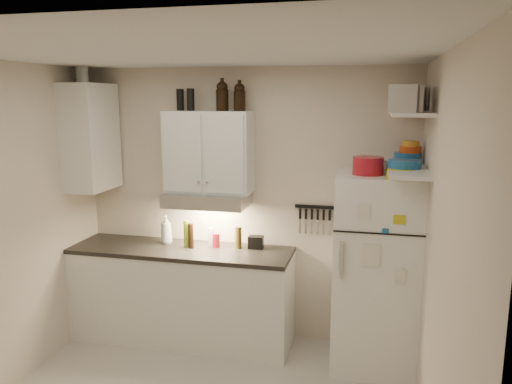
# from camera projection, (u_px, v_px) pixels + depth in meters

# --- Properties ---
(ceiling) EXTENTS (3.20, 3.00, 0.02)m
(ceiling) POSITION_uv_depth(u_px,v_px,m) (184.00, 50.00, 3.13)
(ceiling) COLOR silver
(ceiling) RESTS_ON ground
(back_wall) EXTENTS (3.20, 0.02, 2.60)m
(back_wall) POSITION_uv_depth(u_px,v_px,m) (245.00, 205.00, 4.81)
(back_wall) COLOR beige
(back_wall) RESTS_ON ground
(right_wall) EXTENTS (0.02, 3.00, 2.60)m
(right_wall) POSITION_uv_depth(u_px,v_px,m) (441.00, 269.00, 3.01)
(right_wall) COLOR beige
(right_wall) RESTS_ON ground
(base_cabinet) EXTENTS (2.10, 0.60, 0.88)m
(base_cabinet) POSITION_uv_depth(u_px,v_px,m) (182.00, 296.00, 4.80)
(base_cabinet) COLOR white
(base_cabinet) RESTS_ON floor
(countertop) EXTENTS (2.10, 0.62, 0.04)m
(countertop) POSITION_uv_depth(u_px,v_px,m) (181.00, 250.00, 4.72)
(countertop) COLOR black
(countertop) RESTS_ON base_cabinet
(upper_cabinet) EXTENTS (0.80, 0.33, 0.75)m
(upper_cabinet) POSITION_uv_depth(u_px,v_px,m) (209.00, 152.00, 4.62)
(upper_cabinet) COLOR white
(upper_cabinet) RESTS_ON back_wall
(side_cabinet) EXTENTS (0.33, 0.55, 1.00)m
(side_cabinet) POSITION_uv_depth(u_px,v_px,m) (90.00, 137.00, 4.72)
(side_cabinet) COLOR white
(side_cabinet) RESTS_ON left_wall
(range_hood) EXTENTS (0.76, 0.46, 0.12)m
(range_hood) POSITION_uv_depth(u_px,v_px,m) (208.00, 199.00, 4.64)
(range_hood) COLOR silver
(range_hood) RESTS_ON back_wall
(fridge) EXTENTS (0.70, 0.68, 1.70)m
(fridge) POSITION_uv_depth(u_px,v_px,m) (376.00, 271.00, 4.28)
(fridge) COLOR white
(fridge) RESTS_ON floor
(shelf_hi) EXTENTS (0.30, 0.95, 0.03)m
(shelf_hi) POSITION_uv_depth(u_px,v_px,m) (411.00, 113.00, 3.86)
(shelf_hi) COLOR white
(shelf_hi) RESTS_ON right_wall
(shelf_lo) EXTENTS (0.30, 0.95, 0.03)m
(shelf_lo) POSITION_uv_depth(u_px,v_px,m) (407.00, 170.00, 3.94)
(shelf_lo) COLOR white
(shelf_lo) RESTS_ON right_wall
(knife_strip) EXTENTS (0.42, 0.02, 0.03)m
(knife_strip) POSITION_uv_depth(u_px,v_px,m) (318.00, 207.00, 4.63)
(knife_strip) COLOR black
(knife_strip) RESTS_ON back_wall
(dutch_oven) EXTENTS (0.33, 0.33, 0.15)m
(dutch_oven) POSITION_uv_depth(u_px,v_px,m) (368.00, 166.00, 4.07)
(dutch_oven) COLOR #A21221
(dutch_oven) RESTS_ON fridge
(book_stack) EXTENTS (0.22, 0.26, 0.08)m
(book_stack) POSITION_uv_depth(u_px,v_px,m) (401.00, 174.00, 3.87)
(book_stack) COLOR gold
(book_stack) RESTS_ON fridge
(spice_jar) EXTENTS (0.08, 0.08, 0.11)m
(spice_jar) POSITION_uv_depth(u_px,v_px,m) (383.00, 167.00, 4.08)
(spice_jar) COLOR silver
(spice_jar) RESTS_ON fridge
(stock_pot) EXTENTS (0.34, 0.34, 0.19)m
(stock_pot) POSITION_uv_depth(u_px,v_px,m) (410.00, 99.00, 4.04)
(stock_pot) COLOR silver
(stock_pot) RESTS_ON shelf_hi
(tin_a) EXTENTS (0.20, 0.18, 0.19)m
(tin_a) POSITION_uv_depth(u_px,v_px,m) (409.00, 99.00, 3.70)
(tin_a) COLOR #AAAAAD
(tin_a) RESTS_ON shelf_hi
(tin_b) EXTENTS (0.22, 0.22, 0.19)m
(tin_b) POSITION_uv_depth(u_px,v_px,m) (404.00, 99.00, 3.51)
(tin_b) COLOR #AAAAAD
(tin_b) RESTS_ON shelf_hi
(bowl_teal) EXTENTS (0.23, 0.23, 0.09)m
(bowl_teal) POSITION_uv_depth(u_px,v_px,m) (408.00, 158.00, 4.18)
(bowl_teal) COLOR #1B5C99
(bowl_teal) RESTS_ON shelf_lo
(bowl_orange) EXTENTS (0.18, 0.18, 0.05)m
(bowl_orange) POSITION_uv_depth(u_px,v_px,m) (410.00, 149.00, 4.17)
(bowl_orange) COLOR #BB3C11
(bowl_orange) RESTS_ON bowl_teal
(bowl_yellow) EXTENTS (0.14, 0.14, 0.05)m
(bowl_yellow) POSITION_uv_depth(u_px,v_px,m) (411.00, 144.00, 4.16)
(bowl_yellow) COLOR orange
(bowl_yellow) RESTS_ON bowl_orange
(plates) EXTENTS (0.32, 0.32, 0.06)m
(plates) POSITION_uv_depth(u_px,v_px,m) (405.00, 164.00, 3.91)
(plates) COLOR #1B5C99
(plates) RESTS_ON shelf_lo
(growler_a) EXTENTS (0.12, 0.12, 0.27)m
(growler_a) POSITION_uv_depth(u_px,v_px,m) (222.00, 96.00, 4.49)
(growler_a) COLOR black
(growler_a) RESTS_ON upper_cabinet
(growler_b) EXTENTS (0.12, 0.12, 0.25)m
(growler_b) POSITION_uv_depth(u_px,v_px,m) (240.00, 97.00, 4.49)
(growler_b) COLOR black
(growler_b) RESTS_ON upper_cabinet
(thermos_a) EXTENTS (0.07, 0.07, 0.20)m
(thermos_a) POSITION_uv_depth(u_px,v_px,m) (191.00, 100.00, 4.57)
(thermos_a) COLOR black
(thermos_a) RESTS_ON upper_cabinet
(thermos_b) EXTENTS (0.09, 0.09, 0.20)m
(thermos_b) POSITION_uv_depth(u_px,v_px,m) (180.00, 100.00, 4.65)
(thermos_b) COLOR black
(thermos_b) RESTS_ON upper_cabinet
(side_jar) EXTENTS (0.14, 0.14, 0.15)m
(side_jar) POSITION_uv_depth(u_px,v_px,m) (82.00, 75.00, 4.61)
(side_jar) COLOR silver
(side_jar) RESTS_ON side_cabinet
(soap_bottle) EXTENTS (0.12, 0.13, 0.32)m
(soap_bottle) POSITION_uv_depth(u_px,v_px,m) (166.00, 228.00, 4.83)
(soap_bottle) COLOR white
(soap_bottle) RESTS_ON countertop
(pepper_mill) EXTENTS (0.08, 0.08, 0.21)m
(pepper_mill) POSITION_uv_depth(u_px,v_px,m) (238.00, 237.00, 4.69)
(pepper_mill) COLOR brown
(pepper_mill) RESTS_ON countertop
(oil_bottle) EXTENTS (0.06, 0.06, 0.26)m
(oil_bottle) POSITION_uv_depth(u_px,v_px,m) (186.00, 234.00, 4.72)
(oil_bottle) COLOR #526619
(oil_bottle) RESTS_ON countertop
(vinegar_bottle) EXTENTS (0.05, 0.05, 0.24)m
(vinegar_bottle) POSITION_uv_depth(u_px,v_px,m) (191.00, 236.00, 4.69)
(vinegar_bottle) COLOR black
(vinegar_bottle) RESTS_ON countertop
(clear_bottle) EXTENTS (0.07, 0.07, 0.18)m
(clear_bottle) POSITION_uv_depth(u_px,v_px,m) (212.00, 237.00, 4.77)
(clear_bottle) COLOR silver
(clear_bottle) RESTS_ON countertop
(red_jar) EXTENTS (0.07, 0.07, 0.13)m
(red_jar) POSITION_uv_depth(u_px,v_px,m) (216.00, 240.00, 4.73)
(red_jar) COLOR #A21221
(red_jar) RESTS_ON countertop
(caddy) EXTENTS (0.14, 0.11, 0.12)m
(caddy) POSITION_uv_depth(u_px,v_px,m) (256.00, 242.00, 4.70)
(caddy) COLOR black
(caddy) RESTS_ON countertop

